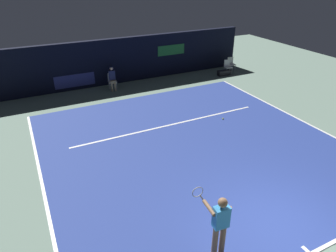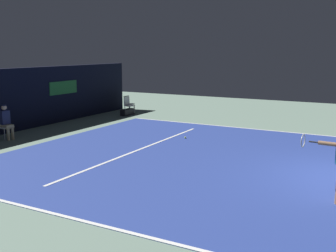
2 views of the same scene
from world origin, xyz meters
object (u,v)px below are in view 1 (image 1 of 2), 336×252
object	(u,v)px
line_judge_on_chair	(112,78)
tennis_ball	(223,119)
tennis_player	(220,223)
courtside_chair_near	(228,66)
courtside_chair_far	(231,63)
equipment_bag	(224,73)

from	to	relation	value
line_judge_on_chair	tennis_ball	world-z (taller)	line_judge_on_chair
tennis_player	courtside_chair_near	distance (m)	14.27
tennis_player	courtside_chair_far	world-z (taller)	tennis_player
tennis_player	courtside_chair_far	size ratio (longest dim) A/B	1.97
tennis_player	courtside_chair_near	size ratio (longest dim) A/B	1.97
tennis_player	tennis_ball	size ratio (longest dim) A/B	25.44
line_judge_on_chair	tennis_ball	bearing A→B (deg)	-60.68
tennis_ball	equipment_bag	world-z (taller)	equipment_bag
courtside_chair_near	tennis_player	bearing A→B (deg)	-127.19
line_judge_on_chair	equipment_bag	xyz separation A→B (m)	(7.10, -0.68, -0.53)
tennis_ball	line_judge_on_chair	bearing A→B (deg)	119.32
tennis_player	tennis_ball	world-z (taller)	tennis_player
courtside_chair_near	courtside_chair_far	bearing A→B (deg)	35.34
tennis_player	line_judge_on_chair	world-z (taller)	tennis_player
tennis_player	courtside_chair_far	xyz separation A→B (m)	(9.16, 11.75, -0.49)
courtside_chair_far	tennis_ball	bearing A→B (deg)	-129.24
tennis_player	tennis_ball	distance (m)	7.47
courtside_chair_near	tennis_ball	bearing A→B (deg)	-127.75
courtside_chair_far	courtside_chair_near	bearing A→B (deg)	-144.66
tennis_player	line_judge_on_chair	bearing A→B (deg)	84.65
line_judge_on_chair	courtside_chair_far	world-z (taller)	line_judge_on_chair
courtside_chair_far	tennis_ball	world-z (taller)	courtside_chair_far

